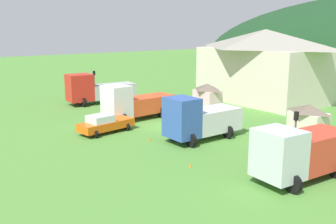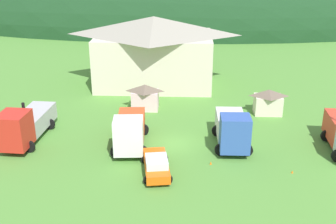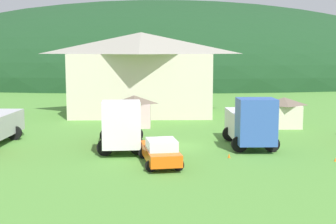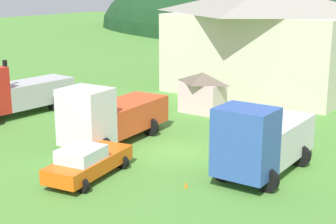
{
  "view_description": "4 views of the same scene",
  "coord_description": "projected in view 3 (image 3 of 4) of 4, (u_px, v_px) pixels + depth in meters",
  "views": [
    {
      "loc": [
        28.39,
        -20.48,
        9.09
      ],
      "look_at": [
        -0.28,
        0.64,
        1.23
      ],
      "focal_mm": 41.14,
      "sensor_mm": 36.0,
      "label": 1
    },
    {
      "loc": [
        1.06,
        -35.41,
        17.55
      ],
      "look_at": [
        -0.72,
        3.23,
        1.88
      ],
      "focal_mm": 45.15,
      "sensor_mm": 36.0,
      "label": 2
    },
    {
      "loc": [
        -1.47,
        -33.62,
        7.0
      ],
      "look_at": [
        -0.6,
        2.87,
        2.14
      ],
      "focal_mm": 50.14,
      "sensor_mm": 36.0,
      "label": 3
    },
    {
      "loc": [
        15.18,
        -22.12,
        9.14
      ],
      "look_at": [
        -0.94,
        0.66,
        2.04
      ],
      "focal_mm": 54.78,
      "sensor_mm": 36.0,
      "label": 4
    }
  ],
  "objects": [
    {
      "name": "depot_building",
      "position": [
        141.0,
        72.0,
        51.09
      ],
      "size": [
        15.72,
        10.52,
        8.88
      ],
      "color": "beige",
      "rests_on": "ground"
    },
    {
      "name": "play_shed_cream",
      "position": [
        284.0,
        112.0,
        42.17
      ],
      "size": [
        3.14,
        2.22,
        2.78
      ],
      "color": "beige",
      "rests_on": "ground"
    },
    {
      "name": "heavy_rig_white",
      "position": [
        121.0,
        125.0,
        33.12
      ],
      "size": [
        3.64,
        7.78,
        3.63
      ],
      "rotation": [
        0.0,
        0.0,
        -1.5
      ],
      "color": "white",
      "rests_on": "ground"
    },
    {
      "name": "service_pickup_orange",
      "position": [
        160.0,
        151.0,
        28.67
      ],
      "size": [
        2.8,
        5.24,
        1.66
      ],
      "rotation": [
        0.0,
        0.0,
        -1.42
      ],
      "color": "#ED5C11",
      "rests_on": "ground"
    },
    {
      "name": "box_truck_blue",
      "position": [
        250.0,
        122.0,
        33.84
      ],
      "size": [
        3.4,
        6.72,
        3.72
      ],
      "rotation": [
        0.0,
        0.0,
        -1.56
      ],
      "color": "#3356AD",
      "rests_on": "ground"
    },
    {
      "name": "play_shed_pink",
      "position": [
        134.0,
        111.0,
        42.52
      ],
      "size": [
        3.17,
        2.18,
        2.9
      ],
      "color": "beige",
      "rests_on": "ground"
    },
    {
      "name": "traffic_cone_mid_row",
      "position": [
        335.0,
        161.0,
        29.62
      ],
      "size": [
        0.36,
        0.36,
        0.47
      ],
      "primitive_type": "cone",
      "color": "orange",
      "rests_on": "ground"
    },
    {
      "name": "forested_hill_backdrop",
      "position": [
        163.0,
        81.0,
        104.87
      ],
      "size": [
        129.68,
        60.0,
        35.2
      ],
      "primitive_type": "ellipsoid",
      "color": "#193D1E",
      "rests_on": "ground"
    },
    {
      "name": "ground_plane",
      "position": [
        177.0,
        146.0,
        34.28
      ],
      "size": [
        200.0,
        200.0,
        0.0
      ],
      "primitive_type": "plane",
      "color": "#518C38"
    },
    {
      "name": "traffic_cone_near_pickup",
      "position": [
        229.0,
        158.0,
        30.59
      ],
      "size": [
        0.36,
        0.36,
        0.58
      ],
      "primitive_type": "cone",
      "color": "orange",
      "rests_on": "ground"
    }
  ]
}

